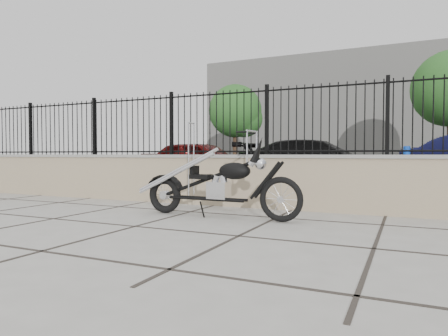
% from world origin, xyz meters
% --- Properties ---
extents(ground_plane, '(90.00, 90.00, 0.00)m').
position_xyz_m(ground_plane, '(0.00, 0.00, 0.00)').
color(ground_plane, '#99968E').
rests_on(ground_plane, ground).
extents(parking_lot, '(30.00, 30.00, 0.00)m').
position_xyz_m(parking_lot, '(0.00, 12.50, 0.00)').
color(parking_lot, black).
rests_on(parking_lot, ground).
extents(retaining_wall, '(14.00, 0.36, 0.96)m').
position_xyz_m(retaining_wall, '(0.00, 2.50, 0.48)').
color(retaining_wall, gray).
rests_on(retaining_wall, ground_plane).
extents(iron_fence, '(14.00, 0.08, 1.20)m').
position_xyz_m(iron_fence, '(0.00, 2.50, 1.56)').
color(iron_fence, black).
rests_on(iron_fence, retaining_wall).
extents(background_building, '(22.00, 6.00, 8.00)m').
position_xyz_m(background_building, '(0.00, 26.50, 4.00)').
color(background_building, beige).
rests_on(background_building, ground_plane).
extents(chopper_motorcycle, '(2.50, 0.52, 1.49)m').
position_xyz_m(chopper_motorcycle, '(0.63, 1.17, 0.75)').
color(chopper_motorcycle, black).
rests_on(chopper_motorcycle, ground_plane).
extents(car_red, '(4.20, 1.85, 1.41)m').
position_xyz_m(car_red, '(-2.71, 6.97, 0.70)').
color(car_red, '#4B0B0A').
rests_on(car_red, parking_lot).
extents(car_black, '(4.91, 2.23, 1.39)m').
position_xyz_m(car_black, '(0.90, 7.45, 0.70)').
color(car_black, black).
rests_on(car_black, parking_lot).
extents(bollard_a, '(0.12, 0.12, 0.87)m').
position_xyz_m(bollard_a, '(-2.44, 4.83, 0.44)').
color(bollard_a, '#0C45BB').
rests_on(bollard_a, ground_plane).
extents(bollard_b, '(0.17, 0.17, 1.14)m').
position_xyz_m(bollard_b, '(3.28, 4.90, 0.57)').
color(bollard_b, blue).
rests_on(bollard_b, ground_plane).
extents(tree_left, '(3.02, 3.02, 5.09)m').
position_xyz_m(tree_left, '(-5.71, 16.73, 3.57)').
color(tree_left, '#382619').
rests_on(tree_left, ground_plane).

